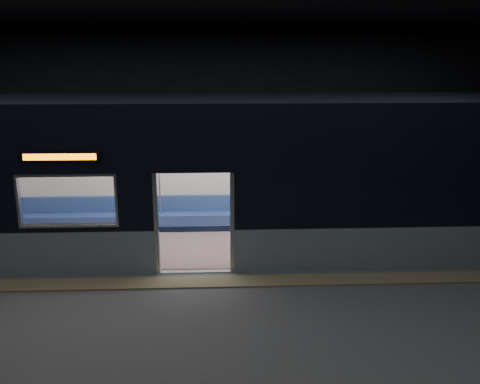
{
  "coord_description": "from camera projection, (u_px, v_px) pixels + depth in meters",
  "views": [
    {
      "loc": [
        0.47,
        -8.4,
        4.16
      ],
      "look_at": [
        0.95,
        2.3,
        1.32
      ],
      "focal_mm": 38.0,
      "sensor_mm": 36.0,
      "label": 1
    }
  ],
  "objects": [
    {
      "name": "station_floor",
      "position": [
        193.0,
        296.0,
        9.16
      ],
      "size": [
        24.0,
        14.0,
        0.01
      ],
      "primitive_type": "cube",
      "color": "#47494C",
      "rests_on": "ground"
    },
    {
      "name": "station_envelope",
      "position": [
        188.0,
        90.0,
        8.22
      ],
      "size": [
        24.0,
        14.0,
        5.0
      ],
      "color": "black",
      "rests_on": "station_floor"
    },
    {
      "name": "tactile_strip",
      "position": [
        195.0,
        282.0,
        9.68
      ],
      "size": [
        22.8,
        0.5,
        0.03
      ],
      "primitive_type": "cube",
      "color": "#8C7F59",
      "rests_on": "station_floor"
    },
    {
      "name": "metro_car",
      "position": [
        196.0,
        167.0,
        11.14
      ],
      "size": [
        18.0,
        3.04,
        3.35
      ],
      "color": "gray",
      "rests_on": "station_floor"
    },
    {
      "name": "passenger",
      "position": [
        393.0,
        198.0,
        12.59
      ],
      "size": [
        0.4,
        0.68,
        1.37
      ],
      "rotation": [
        0.0,
        0.0,
        -0.01
      ],
      "color": "black",
      "rests_on": "metro_car"
    },
    {
      "name": "handbag",
      "position": [
        395.0,
        205.0,
        12.4
      ],
      "size": [
        0.32,
        0.29,
        0.13
      ],
      "primitive_type": "cube",
      "rotation": [
        0.0,
        0.0,
        -0.31
      ],
      "color": "black",
      "rests_on": "passenger"
    },
    {
      "name": "transit_map",
      "position": [
        398.0,
        168.0,
        12.72
      ],
      "size": [
        1.03,
        0.03,
        0.67
      ],
      "primitive_type": "cube",
      "color": "white",
      "rests_on": "metro_car"
    }
  ]
}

